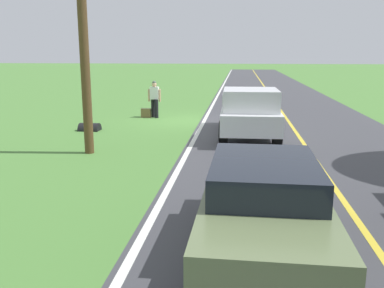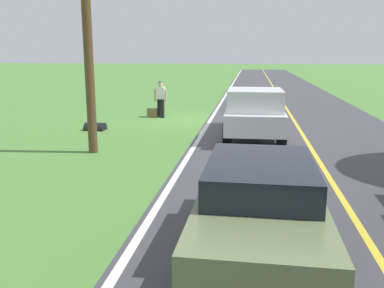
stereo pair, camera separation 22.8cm
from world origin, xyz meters
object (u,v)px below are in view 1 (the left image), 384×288
at_px(sedan_ahead_same_lane, 264,204).
at_px(utility_pole_roadside, 82,13).
at_px(suitcase_carried, 146,113).
at_px(hitchhiker_walking, 155,97).
at_px(pickup_truck_passing, 249,111).

bearing_deg(sedan_ahead_same_lane, utility_pole_roadside, -50.08).
height_order(suitcase_carried, sedan_ahead_same_lane, sedan_ahead_same_lane).
relative_size(suitcase_carried, utility_pole_roadside, 0.06).
distance_m(suitcase_carried, utility_pole_roadside, 8.34).
xyz_separation_m(suitcase_carried, sedan_ahead_same_lane, (-4.86, 13.33, 0.54)).
relative_size(hitchhiker_walking, pickup_truck_passing, 0.32).
bearing_deg(hitchhiker_walking, utility_pole_roadside, 85.64).
xyz_separation_m(hitchhiker_walking, sedan_ahead_same_lane, (-4.44, 13.40, -0.23)).
relative_size(suitcase_carried, sedan_ahead_same_lane, 0.10).
relative_size(pickup_truck_passing, utility_pole_roadside, 0.65).
xyz_separation_m(sedan_ahead_same_lane, utility_pole_roadside, (5.00, -5.98, 3.40)).
bearing_deg(utility_pole_roadside, sedan_ahead_same_lane, 129.92).
bearing_deg(utility_pole_roadside, hitchhiker_walking, -94.36).
height_order(hitchhiker_walking, suitcase_carried, hitchhiker_walking).
distance_m(hitchhiker_walking, pickup_truck_passing, 6.09).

